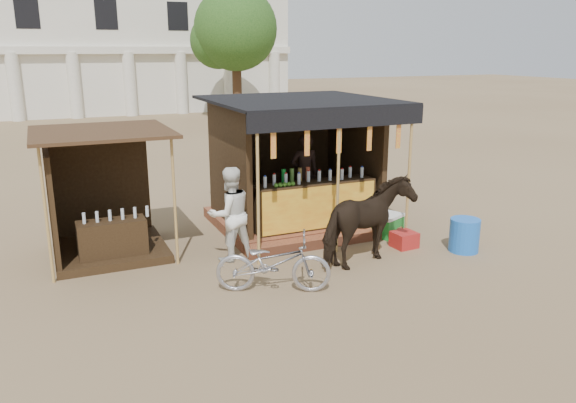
# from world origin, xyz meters

# --- Properties ---
(ground) EXTENTS (120.00, 120.00, 0.00)m
(ground) POSITION_xyz_m (0.00, 0.00, 0.00)
(ground) COLOR #846B4C
(ground) RESTS_ON ground
(main_stall) EXTENTS (3.60, 3.61, 2.78)m
(main_stall) POSITION_xyz_m (1.02, 3.36, 1.03)
(main_stall) COLOR brown
(main_stall) RESTS_ON ground
(secondary_stall) EXTENTS (2.40, 2.40, 2.38)m
(secondary_stall) POSITION_xyz_m (-3.17, 3.24, 0.85)
(secondary_stall) COLOR #332212
(secondary_stall) RESTS_ON ground
(cow) EXTENTS (2.04, 1.41, 1.57)m
(cow) POSITION_xyz_m (1.19, 0.76, 0.79)
(cow) COLOR black
(cow) RESTS_ON ground
(motorbike) EXTENTS (1.94, 1.36, 0.97)m
(motorbike) POSITION_xyz_m (-0.81, 0.35, 0.48)
(motorbike) COLOR #A0A0A9
(motorbike) RESTS_ON ground
(bystander) EXTENTS (0.93, 0.77, 1.75)m
(bystander) POSITION_xyz_m (-0.98, 2.00, 0.87)
(bystander) COLOR white
(bystander) RESTS_ON ground
(blue_barrel) EXTENTS (0.62, 0.62, 0.64)m
(blue_barrel) POSITION_xyz_m (3.27, 0.59, 0.32)
(blue_barrel) COLOR blue
(blue_barrel) RESTS_ON ground
(red_crate) EXTENTS (0.47, 0.44, 0.31)m
(red_crate) POSITION_xyz_m (2.34, 1.23, 0.15)
(red_crate) COLOR #A41E1B
(red_crate) RESTS_ON ground
(cooler) EXTENTS (0.77, 0.67, 0.46)m
(cooler) POSITION_xyz_m (2.44, 1.96, 0.23)
(cooler) COLOR #1C8029
(cooler) RESTS_ON ground
(background_building) EXTENTS (26.00, 7.45, 8.18)m
(background_building) POSITION_xyz_m (-2.00, 29.94, 3.98)
(background_building) COLOR silver
(background_building) RESTS_ON ground
(tree) EXTENTS (4.50, 4.40, 7.00)m
(tree) POSITION_xyz_m (5.81, 22.14, 4.63)
(tree) COLOR #382314
(tree) RESTS_ON ground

